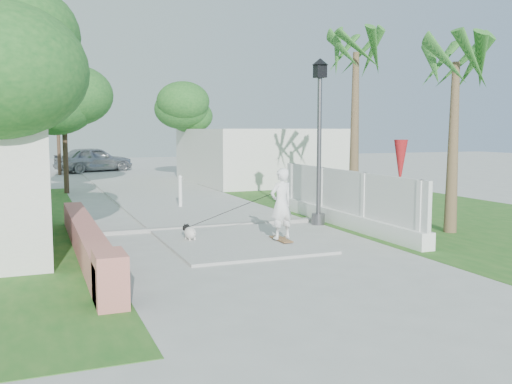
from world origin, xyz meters
name	(u,v)px	position (x,y,z in m)	size (l,w,h in m)	color
ground	(318,287)	(0.00, 0.00, 0.00)	(90.00, 90.00, 0.00)	#B7B7B2
path_strip	(126,182)	(0.00, 20.00, 0.03)	(3.20, 36.00, 0.06)	#B7B7B2
curb	(211,226)	(0.00, 6.00, 0.05)	(6.50, 0.25, 0.10)	#999993
grass_right	(391,206)	(7.00, 8.00, 0.01)	(8.00, 20.00, 0.01)	#225E1D
pink_wall	(88,243)	(-3.30, 3.55, 0.31)	(0.45, 8.20, 0.80)	#C97366
lattice_fence	(344,206)	(3.40, 5.00, 0.54)	(0.35, 7.00, 1.50)	white
building_right	(256,155)	(6.00, 18.00, 1.30)	(6.00, 8.00, 2.60)	silver
street_lamp	(319,135)	(2.90, 5.50, 2.43)	(0.44, 0.44, 4.44)	#59595E
bollard	(180,191)	(0.20, 10.00, 0.58)	(0.14, 0.14, 1.09)	white
patio_umbrella	(400,163)	(4.80, 4.50, 1.69)	(0.36, 0.36, 2.30)	#59595E
tree_left_near	(16,58)	(-4.48, 2.98, 3.82)	(3.60, 3.60, 5.28)	#4C3826
tree_path_left	(64,98)	(-2.98, 15.98, 3.82)	(3.40, 3.40, 5.23)	#4C3826
tree_path_right	(190,111)	(3.22, 19.98, 3.49)	(3.00, 3.00, 4.79)	#4C3826
tree_path_far	(58,107)	(-2.78, 25.98, 3.82)	(3.20, 3.20, 5.17)	#4C3826
palm_far	(356,63)	(4.60, 6.50, 4.48)	(1.80, 1.80, 5.30)	brown
palm_near	(456,72)	(5.40, 3.20, 3.95)	(1.80, 1.80, 4.70)	brown
skateboarder	(239,210)	(0.07, 3.99, 0.75)	(2.22, 1.52, 1.70)	olive
dog	(190,232)	(-0.98, 4.45, 0.22)	(0.34, 0.59, 0.41)	silver
parked_car	(94,159)	(-0.76, 27.46, 0.77)	(1.83, 4.54, 1.55)	#B0B4B9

